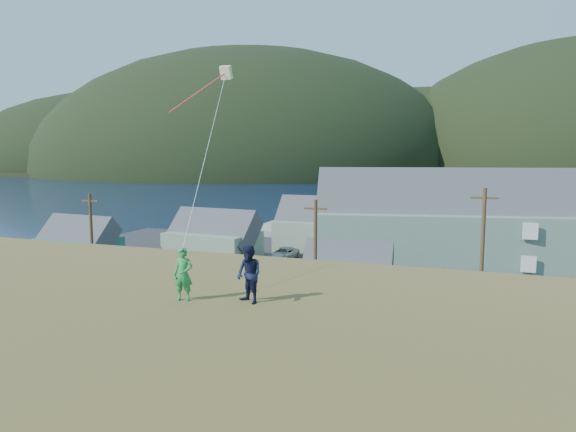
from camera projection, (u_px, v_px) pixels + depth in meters
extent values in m
plane|color=#0A1638|center=(296.00, 325.00, 34.01)|extent=(900.00, 900.00, 0.00)
cube|color=#4C3D19|center=(285.00, 334.00, 32.13)|extent=(110.00, 8.00, 0.10)
cube|color=#28282B|center=(352.00, 271.00, 49.89)|extent=(72.00, 36.00, 0.12)
cube|color=gray|center=(346.00, 231.00, 73.36)|extent=(26.00, 14.00, 0.90)
cube|color=black|center=(455.00, 171.00, 342.39)|extent=(900.00, 320.00, 2.00)
ellipsoid|color=black|center=(133.00, 168.00, 369.25)|extent=(240.00, 216.00, 108.00)
ellipsoid|color=black|center=(248.00, 170.00, 317.04)|extent=(260.00, 234.00, 143.00)
ellipsoid|color=black|center=(420.00, 170.00, 320.93)|extent=(200.00, 180.00, 100.00)
cube|color=slate|center=(500.00, 243.00, 48.20)|extent=(35.13, 16.09, 5.81)
cube|color=#47474C|center=(503.00, 196.00, 47.68)|extent=(35.58, 15.97, 9.46)
cube|color=#2E6B67|center=(77.00, 252.00, 51.66)|extent=(7.90, 6.18, 2.81)
cube|color=#47474C|center=(76.00, 231.00, 51.41)|extent=(8.39, 6.06, 5.45)
cube|color=gray|center=(213.00, 247.00, 53.49)|extent=(9.45, 6.81, 3.16)
cube|color=#47474C|center=(213.00, 225.00, 53.21)|extent=(9.92, 6.67, 5.73)
cube|color=white|center=(347.00, 281.00, 40.28)|extent=(6.75, 5.09, 2.56)
cube|color=#47474C|center=(348.00, 257.00, 40.06)|extent=(7.25, 5.12, 4.55)
cube|color=gray|center=(327.00, 236.00, 59.44)|extent=(11.20, 6.76, 3.57)
cube|color=#47474C|center=(327.00, 212.00, 59.12)|extent=(11.70, 6.64, 6.59)
cylinder|color=#47331E|center=(92.00, 244.00, 40.85)|extent=(0.24, 0.24, 8.11)
cylinder|color=#47331E|center=(315.00, 260.00, 34.62)|extent=(0.24, 0.24, 8.15)
cylinder|color=#47331E|center=(482.00, 263.00, 31.04)|extent=(0.24, 0.24, 9.16)
imported|color=navy|center=(356.00, 262.00, 50.30)|extent=(1.91, 4.10, 1.36)
imported|color=slate|center=(215.00, 243.00, 61.62)|extent=(1.83, 4.18, 1.34)
imported|color=#A3A4A8|center=(223.00, 253.00, 55.13)|extent=(1.65, 4.25, 1.38)
imported|color=silver|center=(295.00, 244.00, 60.65)|extent=(1.87, 4.50, 1.30)
imported|color=red|center=(193.00, 249.00, 57.55)|extent=(2.01, 4.07, 1.33)
imported|color=silver|center=(284.00, 254.00, 54.75)|extent=(2.36, 4.76, 1.30)
imported|color=navy|center=(385.00, 250.00, 56.16)|extent=(1.77, 4.78, 1.56)
imported|color=black|center=(312.00, 261.00, 50.93)|extent=(2.56, 4.97, 1.38)
imported|color=#278F43|center=(183.00, 274.00, 14.12)|extent=(0.60, 0.46, 1.48)
imported|color=#141937|center=(249.00, 274.00, 13.89)|extent=(0.96, 0.89, 1.58)
cube|color=#F5F6BB|center=(226.00, 73.00, 21.49)|extent=(0.46, 0.43, 0.60)
cylinder|color=#F4404F|center=(199.00, 92.00, 20.63)|extent=(0.06, 0.06, 3.31)
cylinder|color=white|center=(209.00, 142.00, 17.76)|extent=(0.02, 0.02, 10.16)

